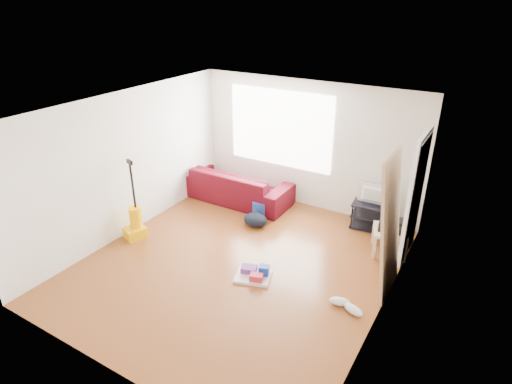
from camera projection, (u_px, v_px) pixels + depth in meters
The scene contains 13 objects.
room at pixel (246, 191), 6.36m from camera, with size 4.51×5.01×2.51m.
sofa at pixel (237, 200), 8.92m from camera, with size 2.29×0.89×0.67m, color #3E0711.
tv_stand at pixel (371, 216), 7.75m from camera, with size 0.74×0.47×0.48m.
tv at pixel (374, 196), 7.58m from camera, with size 0.61×0.08×0.35m, color black.
side_table at pixel (390, 233), 6.97m from camera, with size 0.66×0.66×0.43m.
printer at pixel (391, 225), 6.90m from camera, with size 0.42×0.34×0.20m.
bucket at pixel (261, 216), 8.27m from camera, with size 0.31×0.31×0.31m, color navy.
toilet_paper at pixel (261, 207), 8.17m from camera, with size 0.11×0.11×0.10m, color white.
cleaning_tray at pixel (255, 274), 6.47m from camera, with size 0.63×0.57×0.19m.
backpack at pixel (255, 226), 7.93m from camera, with size 0.45×0.36×0.25m, color black.
sneakers at pixel (346, 306), 5.82m from camera, with size 0.54×0.27×0.12m.
vacuum at pixel (135, 224), 7.46m from camera, with size 0.40×0.42×1.43m.
door_panel at pixel (381, 288), 6.27m from camera, with size 0.04×0.82×2.06m, color #9F7655.
Camera 1 is at (3.15, -4.72, 3.94)m, focal length 30.00 mm.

